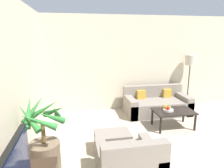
% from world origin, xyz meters
% --- Properties ---
extents(wall_back, '(7.74, 0.06, 2.70)m').
position_xyz_m(wall_back, '(0.00, 6.69, 1.35)').
color(wall_back, beige).
rests_on(wall_back, ground_plane).
extents(potted_palm, '(0.71, 0.71, 1.26)m').
position_xyz_m(potted_palm, '(-2.71, 3.92, 0.47)').
color(potted_palm, brown).
rests_on(potted_palm, ground_plane).
extents(sofa_loveseat, '(1.76, 0.86, 0.74)m').
position_xyz_m(sofa_loveseat, '(0.00, 6.10, 0.25)').
color(sofa_loveseat, gray).
rests_on(sofa_loveseat, ground_plane).
extents(floor_lamp, '(0.31, 0.31, 1.59)m').
position_xyz_m(floor_lamp, '(1.13, 6.40, 1.35)').
color(floor_lamp, '#2D2823').
rests_on(floor_lamp, ground_plane).
extents(coffee_table, '(0.93, 0.58, 0.42)m').
position_xyz_m(coffee_table, '(0.01, 5.14, 0.36)').
color(coffee_table, black).
rests_on(coffee_table, ground_plane).
extents(fruit_bowl, '(0.24, 0.24, 0.04)m').
position_xyz_m(fruit_bowl, '(-0.12, 5.15, 0.44)').
color(fruit_bowl, beige).
rests_on(fruit_bowl, coffee_table).
extents(apple_red, '(0.08, 0.08, 0.08)m').
position_xyz_m(apple_red, '(-0.14, 5.11, 0.50)').
color(apple_red, red).
rests_on(apple_red, fruit_bowl).
extents(apple_green, '(0.07, 0.07, 0.07)m').
position_xyz_m(apple_green, '(-0.08, 5.17, 0.50)').
color(apple_green, olive).
rests_on(apple_green, fruit_bowl).
extents(orange_fruit, '(0.09, 0.09, 0.09)m').
position_xyz_m(orange_fruit, '(-0.17, 5.20, 0.50)').
color(orange_fruit, orange).
rests_on(orange_fruit, fruit_bowl).
extents(armchair, '(0.90, 0.85, 0.78)m').
position_xyz_m(armchair, '(-1.50, 3.59, 0.26)').
color(armchair, gray).
rests_on(armchair, ground_plane).
extents(ottoman, '(0.66, 0.44, 0.36)m').
position_xyz_m(ottoman, '(-1.57, 4.44, 0.18)').
color(ottoman, gray).
rests_on(ottoman, ground_plane).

